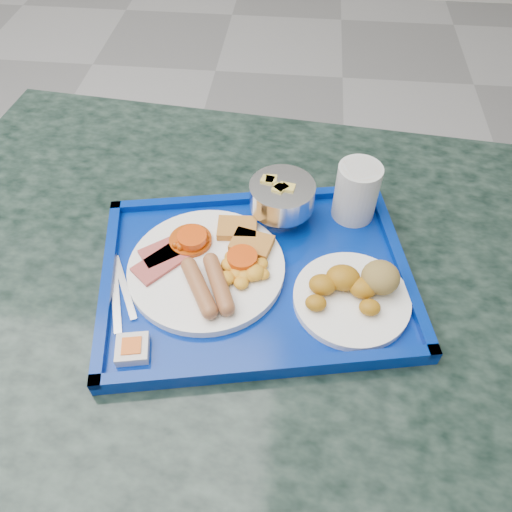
{
  "coord_description": "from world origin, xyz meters",
  "views": [
    {
      "loc": [
        1.13,
        -0.42,
        1.37
      ],
      "look_at": [
        1.08,
        0.05,
        0.82
      ],
      "focal_mm": 35.0,
      "sensor_mm": 36.0,
      "label": 1
    }
  ],
  "objects": [
    {
      "name": "bread_plate",
      "position": [
        1.22,
        0.01,
        0.8
      ],
      "size": [
        0.17,
        0.17,
        0.05
      ],
      "rotation": [
        0.0,
        0.0,
        0.4
      ],
      "color": "white",
      "rests_on": "tray"
    },
    {
      "name": "fruit_bowl",
      "position": [
        1.11,
        0.17,
        0.83
      ],
      "size": [
        0.1,
        0.1,
        0.07
      ],
      "color": "silver",
      "rests_on": "tray"
    },
    {
      "name": "juice_cup",
      "position": [
        1.23,
        0.19,
        0.83
      ],
      "size": [
        0.07,
        0.07,
        0.1
      ],
      "color": "silver",
      "rests_on": "tray"
    },
    {
      "name": "table",
      "position": [
        1.1,
        0.06,
        0.57
      ],
      "size": [
        1.3,
        0.93,
        0.77
      ],
      "rotation": [
        0.0,
        0.0,
        -0.09
      ],
      "color": "gray",
      "rests_on": "floor"
    },
    {
      "name": "jam_packet",
      "position": [
        0.93,
        -0.1,
        0.79
      ],
      "size": [
        0.05,
        0.05,
        0.02
      ],
      "rotation": [
        0.0,
        0.0,
        0.2
      ],
      "color": "silver",
      "rests_on": "tray"
    },
    {
      "name": "main_plate",
      "position": [
        1.01,
        0.05,
        0.8
      ],
      "size": [
        0.23,
        0.23,
        0.04
      ],
      "rotation": [
        0.0,
        0.0,
        0.36
      ],
      "color": "white",
      "rests_on": "tray"
    },
    {
      "name": "tray",
      "position": [
        1.08,
        0.05,
        0.78
      ],
      "size": [
        0.51,
        0.41,
        0.03
      ],
      "rotation": [
        0.0,
        0.0,
        0.2
      ],
      "color": "navy",
      "rests_on": "table"
    },
    {
      "name": "knife",
      "position": [
        0.88,
        -0.01,
        0.79
      ],
      "size": [
        0.06,
        0.15,
        0.0
      ],
      "primitive_type": "cube",
      "rotation": [
        0.0,
        0.0,
        0.33
      ],
      "color": "silver",
      "rests_on": "tray"
    },
    {
      "name": "spoon",
      "position": [
        0.92,
        0.05,
        0.79
      ],
      "size": [
        0.09,
        0.15,
        0.01
      ],
      "rotation": [
        0.0,
        0.0,
        0.49
      ],
      "color": "silver",
      "rests_on": "tray"
    }
  ]
}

